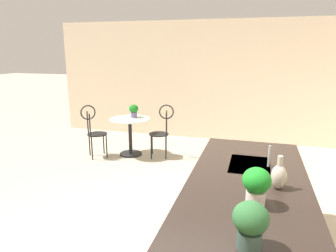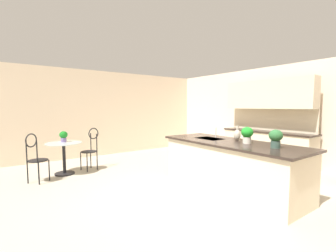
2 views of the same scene
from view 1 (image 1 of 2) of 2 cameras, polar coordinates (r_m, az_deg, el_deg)
The scene contains 11 objects.
ground_plane at distance 3.58m, azimuth -0.94°, elevation -21.04°, with size 40.00×40.00×0.00m, color #B2A893.
wall_left_window at distance 7.15m, azimuth 9.21°, elevation 8.17°, with size 0.12×7.80×2.70m, color beige.
kitchen_island at distance 2.97m, azimuth 13.99°, elevation -18.94°, with size 2.80×1.06×0.92m.
bistro_table at distance 6.13m, azimuth -7.02°, elevation -1.31°, with size 0.80×0.80×0.74m.
chair_near_window at distance 5.93m, azimuth -1.17°, elevation -0.47°, with size 0.47×0.52×1.04m.
chair_by_island at distance 6.09m, azimuth -13.56°, elevation -0.49°, with size 0.53×0.53×1.04m.
sink_faucet at distance 3.22m, azimuth 18.24°, elevation -5.31°, with size 0.02×0.02×0.22m, color #B2B5BA.
potted_plant_on_table at distance 6.14m, azimuth -6.37°, elevation 2.96°, with size 0.18×0.18×0.26m.
potted_plant_counter_far at distance 1.91m, azimuth 15.01°, elevation -16.92°, with size 0.21×0.21×0.30m.
potted_plant_counter_near at distance 2.40m, azimuth 16.07°, elevation -10.31°, with size 0.21×0.21×0.30m.
vase_on_counter at distance 2.76m, azimuth 19.85°, elevation -8.74°, with size 0.13×0.13×0.29m.
Camera 1 is at (2.80, 0.87, 2.06)m, focal length 32.88 mm.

